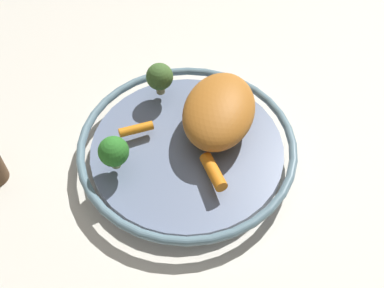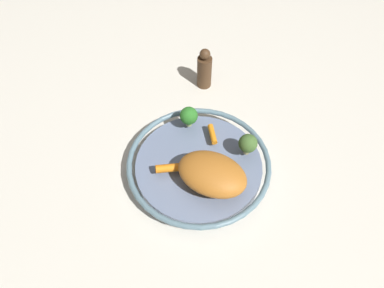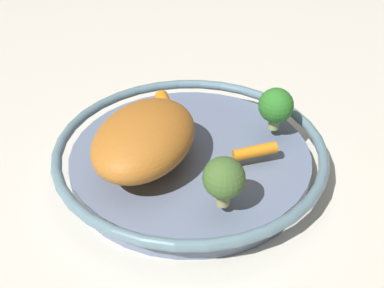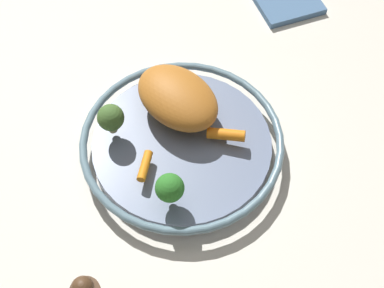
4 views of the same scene
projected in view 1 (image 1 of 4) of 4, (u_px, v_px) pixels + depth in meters
name	position (u px, v px, depth m)	size (l,w,h in m)	color
ground_plane	(187.00, 158.00, 0.77)	(2.15, 2.15, 0.00)	silver
serving_bowl	(187.00, 150.00, 0.75)	(0.34, 0.34, 0.04)	slate
roast_chicken_piece	(219.00, 110.00, 0.73)	(0.16, 0.11, 0.06)	#B86B25
baby_carrot_back	(136.00, 129.00, 0.74)	(0.01, 0.01, 0.05)	orange
baby_carrot_right	(213.00, 172.00, 0.69)	(0.02, 0.02, 0.06)	orange
broccoli_floret_edge	(157.00, 78.00, 0.77)	(0.04, 0.04, 0.06)	tan
broccoli_floret_large	(114.00, 153.00, 0.68)	(0.05, 0.05, 0.06)	#94AD66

